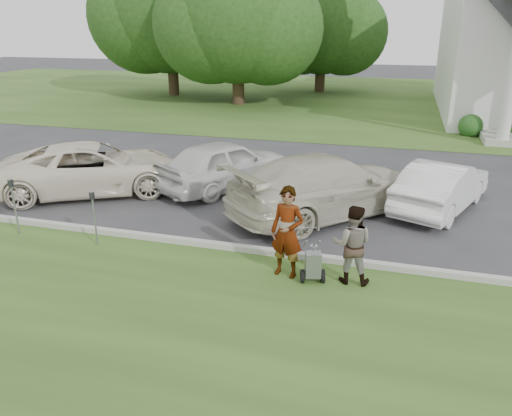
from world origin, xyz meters
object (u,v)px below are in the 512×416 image
at_px(car_b, 225,164).
at_px(person_left, 287,233).
at_px(tree_back, 322,27).
at_px(car_c, 327,185).
at_px(person_right, 352,245).
at_px(car_d, 442,186).
at_px(parking_meter_far, 14,200).
at_px(car_a, 94,168).
at_px(striping_cart, 313,265).
at_px(parking_meter_near, 94,212).
at_px(tree_left, 237,21).
at_px(tree_far, 170,13).

bearing_deg(car_b, person_left, 151.76).
distance_m(tree_back, car_c, 27.18).
distance_m(person_right, car_d, 5.35).
height_order(person_right, car_c, car_c).
bearing_deg(person_right, parking_meter_far, -3.08).
bearing_deg(car_d, tree_back, -51.68).
xyz_separation_m(parking_meter_far, car_a, (-0.05, 3.45, -0.14)).
bearing_deg(striping_cart, car_d, 45.48).
height_order(parking_meter_near, car_c, car_c).
xyz_separation_m(tree_back, striping_cart, (4.96, -30.42, -4.35)).
distance_m(parking_meter_near, car_d, 9.25).
bearing_deg(person_right, tree_back, -81.35).
xyz_separation_m(person_right, parking_meter_far, (-8.17, 0.15, 0.09)).
xyz_separation_m(car_a, car_b, (3.73, 1.54, 0.01)).
bearing_deg(tree_back, parking_meter_far, -94.74).
height_order(person_left, car_c, person_left).
height_order(striping_cart, car_c, car_c).
bearing_deg(tree_left, parking_meter_near, -80.32).
relative_size(tree_left, tree_far, 0.91).
bearing_deg(car_a, person_left, -148.11).
bearing_deg(striping_cart, car_b, 107.71).
distance_m(tree_back, car_a, 27.00).
distance_m(tree_left, person_left, 24.16).
bearing_deg(person_left, car_d, 68.66).
bearing_deg(car_c, tree_far, -13.51).
height_order(tree_left, car_d, tree_left).
relative_size(person_right, car_b, 0.36).
xyz_separation_m(tree_back, person_left, (4.39, -30.28, -3.77)).
bearing_deg(car_d, car_b, 20.02).
bearing_deg(striping_cart, tree_left, 94.44).
distance_m(tree_far, car_b, 23.48).
relative_size(parking_meter_far, car_b, 0.31).
bearing_deg(tree_far, car_a, -70.94).
bearing_deg(tree_left, tree_back, 63.43).
bearing_deg(parking_meter_near, tree_far, 111.28).
relative_size(tree_back, car_c, 1.68).
height_order(striping_cart, parking_meter_far, parking_meter_far).
bearing_deg(tree_far, tree_left, -26.56).
bearing_deg(car_a, car_c, -119.36).
xyz_separation_m(tree_left, person_right, (9.69, -22.19, -4.29)).
xyz_separation_m(tree_left, parking_meter_near, (3.77, -22.07, -4.26)).
relative_size(tree_left, parking_meter_far, 7.38).
height_order(car_b, car_c, car_c).
bearing_deg(tree_far, car_d, -48.89).
xyz_separation_m(car_c, car_d, (3.00, 1.29, -0.14)).
relative_size(striping_cart, person_right, 0.62).
distance_m(striping_cart, person_left, 0.83).
bearing_deg(car_c, person_left, 128.47).
distance_m(car_c, car_d, 3.27).
bearing_deg(person_left, car_a, 163.28).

